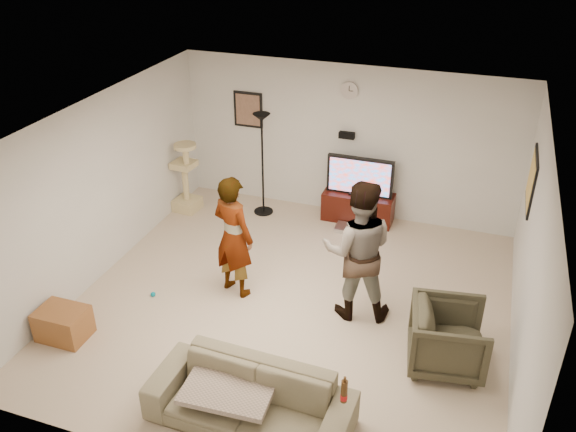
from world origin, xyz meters
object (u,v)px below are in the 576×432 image
(beer_bottle, at_px, (344,391))
(tv_stand, at_px, (358,207))
(tv, at_px, (360,176))
(cat_tree, at_px, (185,177))
(side_table, at_px, (63,324))
(person_left, at_px, (233,237))
(floor_lamp, at_px, (263,165))
(person_right, at_px, (358,251))
(armchair, at_px, (448,338))
(sofa, at_px, (250,400))

(beer_bottle, bearing_deg, tv_stand, 101.36)
(tv, xyz_separation_m, cat_tree, (-2.82, -0.59, -0.18))
(beer_bottle, height_order, side_table, beer_bottle)
(tv, distance_m, person_left, 2.71)
(beer_bottle, bearing_deg, person_left, 134.45)
(cat_tree, xyz_separation_m, side_table, (0.13, -3.45, -0.42))
(tv_stand, height_order, beer_bottle, beer_bottle)
(floor_lamp, bearing_deg, person_left, -78.35)
(person_right, relative_size, armchair, 2.19)
(cat_tree, bearing_deg, floor_lamp, 14.90)
(tv_stand, distance_m, person_left, 2.78)
(beer_bottle, bearing_deg, cat_tree, 133.46)
(floor_lamp, relative_size, beer_bottle, 6.92)
(side_table, bearing_deg, person_left, 44.63)
(person_right, bearing_deg, person_left, -10.48)
(tv, xyz_separation_m, person_left, (-1.11, -2.48, 0.06))
(armchair, relative_size, side_table, 1.45)
(tv_stand, height_order, armchair, armchair)
(person_right, relative_size, sofa, 0.89)
(sofa, bearing_deg, side_table, 171.34)
(person_right, height_order, sofa, person_right)
(floor_lamp, bearing_deg, side_table, -106.61)
(person_left, distance_m, side_table, 2.32)
(side_table, bearing_deg, floor_lamp, 73.39)
(tv_stand, relative_size, armchair, 1.35)
(tv_stand, distance_m, armchair, 3.49)
(person_left, bearing_deg, floor_lamp, -58.71)
(beer_bottle, bearing_deg, person_right, 100.24)
(cat_tree, relative_size, side_table, 2.09)
(beer_bottle, bearing_deg, sofa, 180.00)
(person_left, bearing_deg, cat_tree, -28.03)
(floor_lamp, relative_size, sofa, 0.83)
(beer_bottle, distance_m, armchair, 1.76)
(tv_stand, xyz_separation_m, side_table, (-2.69, -4.04, -0.04))
(person_left, bearing_deg, sofa, 136.93)
(tv, relative_size, side_table, 1.82)
(cat_tree, distance_m, person_right, 3.82)
(cat_tree, bearing_deg, side_table, -87.84)
(tv_stand, relative_size, person_left, 0.67)
(tv_stand, distance_m, person_right, 2.56)
(tv_stand, height_order, tv, tv)
(floor_lamp, distance_m, armchair, 4.33)
(tv, bearing_deg, tv_stand, 0.00)
(tv_stand, xyz_separation_m, beer_bottle, (0.91, -4.53, 0.49))
(person_right, bearing_deg, floor_lamp, -58.71)
(floor_lamp, xyz_separation_m, side_table, (-1.13, -3.79, -0.67))
(person_left, xyz_separation_m, side_table, (-1.59, -1.57, -0.66))
(tv_stand, height_order, sofa, sofa)
(person_left, bearing_deg, tv, -94.42)
(armchair, bearing_deg, tv, 21.25)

